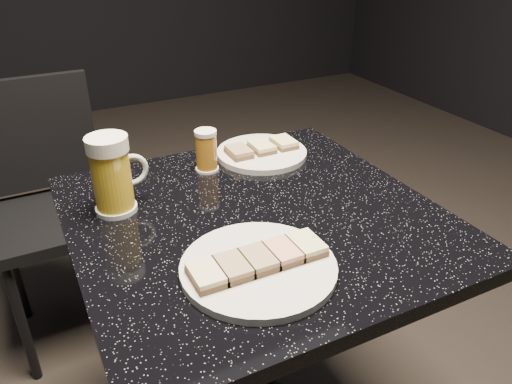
# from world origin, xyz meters

# --- Properties ---
(plate_large) EXTENTS (0.26, 0.26, 0.01)m
(plate_large) POSITION_xyz_m (-0.08, -0.16, 0.76)
(plate_large) COLOR silver
(plate_large) RESTS_ON table
(plate_small) EXTENTS (0.22, 0.22, 0.01)m
(plate_small) POSITION_xyz_m (0.14, 0.24, 0.76)
(plate_small) COLOR silver
(plate_small) RESTS_ON table
(table) EXTENTS (0.70, 0.70, 0.75)m
(table) POSITION_xyz_m (0.00, 0.00, 0.51)
(table) COLOR black
(table) RESTS_ON floor
(beer_mug) EXTENTS (0.12, 0.08, 0.16)m
(beer_mug) POSITION_xyz_m (-0.24, 0.14, 0.83)
(beer_mug) COLOR white
(beer_mug) RESTS_ON table
(beer_tumbler) EXTENTS (0.05, 0.05, 0.10)m
(beer_tumbler) POSITION_xyz_m (-0.01, 0.23, 0.80)
(beer_tumbler) COLOR silver
(beer_tumbler) RESTS_ON table
(chair) EXTENTS (0.37, 0.37, 0.85)m
(chair) POSITION_xyz_m (-0.34, 0.75, 0.50)
(chair) COLOR black
(chair) RESTS_ON floor
(canapes_on_plate_large) EXTENTS (0.23, 0.07, 0.02)m
(canapes_on_plate_large) POSITION_xyz_m (-0.08, -0.16, 0.77)
(canapes_on_plate_large) COLOR #4C3521
(canapes_on_plate_large) RESTS_ON plate_large
(canapes_on_plate_small) EXTENTS (0.17, 0.07, 0.02)m
(canapes_on_plate_small) POSITION_xyz_m (0.14, 0.24, 0.77)
(canapes_on_plate_small) COLOR #4C3521
(canapes_on_plate_small) RESTS_ON plate_small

